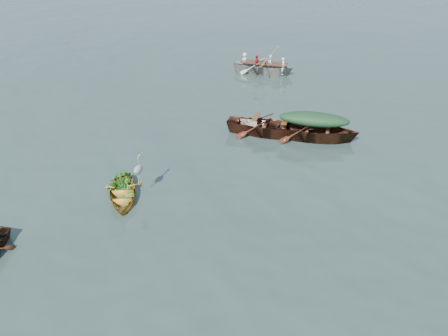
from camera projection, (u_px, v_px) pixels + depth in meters
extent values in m
plane|color=#32463D|center=(232.00, 217.00, 12.46)|extent=(140.00, 140.00, 0.00)
imported|color=gold|center=(123.00, 198.00, 13.27)|extent=(2.28, 2.93, 0.70)
imported|color=#4A2B11|center=(312.00, 139.00, 16.79)|extent=(4.90, 1.90, 1.14)
imported|color=#551E15|center=(270.00, 135.00, 17.11)|extent=(4.76, 1.58, 1.13)
imported|color=beige|center=(263.00, 73.00, 23.78)|extent=(4.56, 1.38, 1.10)
ellipsoid|color=#193E1D|center=(314.00, 119.00, 16.37)|extent=(2.70, 1.04, 0.52)
imported|color=#25761F|center=(122.00, 171.00, 13.42)|extent=(1.04, 1.12, 0.60)
imported|color=white|center=(264.00, 56.00, 23.31)|extent=(3.20, 1.24, 0.76)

